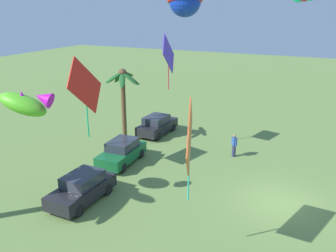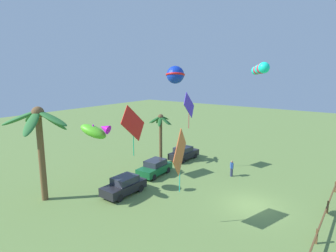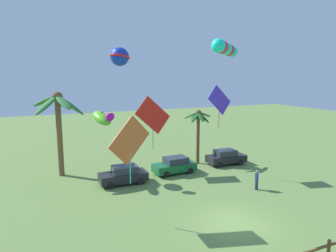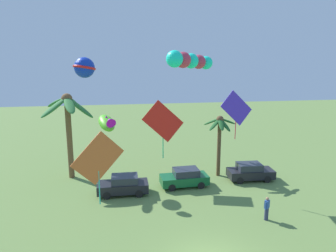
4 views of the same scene
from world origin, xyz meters
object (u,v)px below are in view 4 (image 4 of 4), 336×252
at_px(parked_car_2, 185,178).
at_px(kite_fish_2, 107,122).
at_px(spectator_0, 267,208).
at_px(palm_tree_1, 67,114).
at_px(parked_car_0, 123,185).
at_px(kite_ball_0, 84,68).
at_px(kite_tube_3, 189,61).
at_px(parked_car_1, 250,172).
at_px(kite_diamond_1, 163,122).
at_px(kite_diamond_4, 236,109).
at_px(kite_diamond_5, 98,159).
at_px(palm_tree_0, 220,131).

xyz_separation_m(parked_car_2, kite_fish_2, (-6.16, 1.25, 4.61)).
bearing_deg(spectator_0, palm_tree_1, 143.85).
height_order(palm_tree_1, spectator_0, palm_tree_1).
relative_size(palm_tree_1, spectator_0, 4.72).
distance_m(parked_car_0, kite_ball_0, 11.33).
bearing_deg(kite_tube_3, parked_car_1, 53.62).
bearing_deg(kite_diamond_1, parked_car_1, -6.38).
bearing_deg(kite_diamond_1, kite_diamond_4, -29.91).
bearing_deg(kite_diamond_5, parked_car_2, 48.34).
bearing_deg(parked_car_1, parked_car_0, -173.84).
distance_m(palm_tree_1, parked_car_0, 8.05).
relative_size(palm_tree_0, spectator_0, 3.46).
distance_m(palm_tree_0, parked_car_2, 5.28).
bearing_deg(kite_diamond_4, spectator_0, -83.20).
distance_m(kite_ball_0, kite_diamond_5, 4.92).
bearing_deg(parked_car_1, kite_tube_3, -126.38).
distance_m(parked_car_1, kite_fish_2, 12.97).
bearing_deg(palm_tree_0, kite_diamond_1, -172.53).
distance_m(kite_ball_0, kite_diamond_4, 12.22).
distance_m(parked_car_0, parked_car_1, 11.03).
xyz_separation_m(palm_tree_1, parked_car_2, (9.55, -3.65, -5.02)).
height_order(palm_tree_1, kite_tube_3, kite_tube_3).
xyz_separation_m(kite_ball_0, kite_diamond_5, (0.46, -0.06, -4.90)).
bearing_deg(spectator_0, kite_fish_2, 143.58).
bearing_deg(palm_tree_1, kite_diamond_5, -74.01).
distance_m(parked_car_1, kite_diamond_4, 6.74).
bearing_deg(palm_tree_1, palm_tree_0, -7.38).
distance_m(kite_diamond_4, kite_diamond_5, 11.54).
bearing_deg(kite_fish_2, kite_diamond_1, 0.39).
xyz_separation_m(palm_tree_0, spectator_0, (0.56, -8.28, -3.33)).
bearing_deg(kite_ball_0, parked_car_0, 73.92).
distance_m(parked_car_2, kite_diamond_1, 4.95).
distance_m(parked_car_2, kite_fish_2, 7.79).
relative_size(parked_car_2, kite_diamond_4, 1.06).
bearing_deg(parked_car_2, parked_car_0, -171.60).
bearing_deg(kite_tube_3, spectator_0, 34.30).
relative_size(parked_car_0, parked_car_2, 0.99).
bearing_deg(kite_ball_0, spectator_0, 4.39).
relative_size(palm_tree_0, kite_diamond_5, 1.32).
xyz_separation_m(parked_car_1, parked_car_2, (-5.93, -0.44, 0.00)).
relative_size(kite_diamond_1, kite_tube_3, 2.16).
distance_m(parked_car_0, kite_tube_3, 14.01).
relative_size(parked_car_2, kite_diamond_1, 0.81).
height_order(parked_car_1, kite_fish_2, kite_fish_2).
height_order(parked_car_0, spectator_0, spectator_0).
bearing_deg(parked_car_1, kite_diamond_4, -138.32).
bearing_deg(spectator_0, kite_ball_0, -175.61).
distance_m(kite_tube_3, kite_diamond_5, 7.54).
bearing_deg(parked_car_0, kite_ball_0, -106.08).
distance_m(palm_tree_1, kite_tube_3, 16.67).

